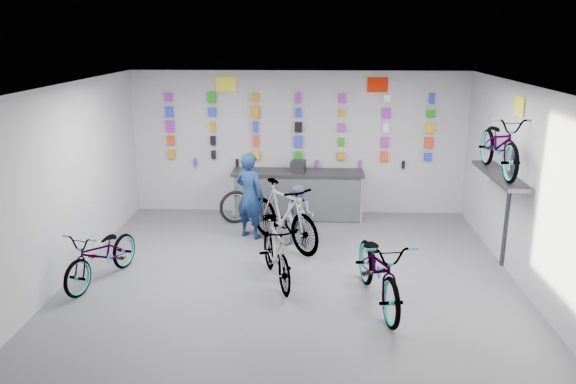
# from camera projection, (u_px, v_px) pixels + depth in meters

# --- Properties ---
(floor) EXTENTS (8.00, 8.00, 0.00)m
(floor) POSITION_uv_depth(u_px,v_px,m) (290.00, 293.00, 8.37)
(floor) COLOR #515156
(floor) RESTS_ON ground
(ceiling) EXTENTS (8.00, 8.00, 0.00)m
(ceiling) POSITION_uv_depth(u_px,v_px,m) (290.00, 90.00, 7.55)
(ceiling) COLOR white
(ceiling) RESTS_ON wall_back
(wall_back) EXTENTS (7.00, 0.00, 7.00)m
(wall_back) POSITION_uv_depth(u_px,v_px,m) (299.00, 143.00, 11.80)
(wall_back) COLOR silver
(wall_back) RESTS_ON floor
(wall_front) EXTENTS (7.00, 0.00, 7.00)m
(wall_front) POSITION_uv_depth(u_px,v_px,m) (267.00, 350.00, 4.11)
(wall_front) COLOR silver
(wall_front) RESTS_ON floor
(wall_left) EXTENTS (0.00, 8.00, 8.00)m
(wall_left) POSITION_uv_depth(u_px,v_px,m) (49.00, 193.00, 8.12)
(wall_left) COLOR silver
(wall_left) RESTS_ON floor
(wall_right) EXTENTS (0.00, 8.00, 8.00)m
(wall_right) POSITION_uv_depth(u_px,v_px,m) (541.00, 200.00, 7.80)
(wall_right) COLOR silver
(wall_right) RESTS_ON floor
(counter) EXTENTS (2.70, 0.66, 1.00)m
(counter) POSITION_uv_depth(u_px,v_px,m) (298.00, 195.00, 11.64)
(counter) COLOR black
(counter) RESTS_ON floor
(merch_wall) EXTENTS (5.58, 0.08, 1.56)m
(merch_wall) POSITION_uv_depth(u_px,v_px,m) (296.00, 129.00, 11.65)
(merch_wall) COLOR #C77E0E
(merch_wall) RESTS_ON wall_back
(wall_bracket) EXTENTS (0.39, 1.90, 2.00)m
(wall_bracket) POSITION_uv_depth(u_px,v_px,m) (501.00, 180.00, 8.97)
(wall_bracket) COLOR #333338
(wall_bracket) RESTS_ON wall_right
(sign_left) EXTENTS (0.42, 0.02, 0.30)m
(sign_left) POSITION_uv_depth(u_px,v_px,m) (226.00, 84.00, 11.51)
(sign_left) COLOR #FFF82C
(sign_left) RESTS_ON wall_back
(sign_right) EXTENTS (0.42, 0.02, 0.30)m
(sign_right) POSITION_uv_depth(u_px,v_px,m) (378.00, 85.00, 11.37)
(sign_right) COLOR red
(sign_right) RESTS_ON wall_back
(sign_side) EXTENTS (0.02, 0.40, 0.30)m
(sign_side) POSITION_uv_depth(u_px,v_px,m) (519.00, 106.00, 8.64)
(sign_side) COLOR #FFF82C
(sign_side) RESTS_ON wall_right
(bike_left) EXTENTS (1.06, 1.80, 0.90)m
(bike_left) POSITION_uv_depth(u_px,v_px,m) (102.00, 254.00, 8.64)
(bike_left) COLOR gray
(bike_left) RESTS_ON floor
(bike_center) EXTENTS (0.94, 1.71, 0.99)m
(bike_center) POSITION_uv_depth(u_px,v_px,m) (276.00, 252.00, 8.61)
(bike_center) COLOR gray
(bike_center) RESTS_ON floor
(bike_right) EXTENTS (1.03, 2.13, 1.07)m
(bike_right) POSITION_uv_depth(u_px,v_px,m) (379.00, 269.00, 7.90)
(bike_right) COLOR gray
(bike_right) RESTS_ON floor
(bike_service) EXTENTS (1.69, 1.89, 1.19)m
(bike_service) POSITION_uv_depth(u_px,v_px,m) (284.00, 215.00, 10.06)
(bike_service) COLOR gray
(bike_service) RESTS_ON floor
(bike_wall) EXTENTS (0.63, 1.80, 0.95)m
(bike_wall) POSITION_uv_depth(u_px,v_px,m) (500.00, 144.00, 8.81)
(bike_wall) COLOR gray
(bike_wall) RESTS_ON wall_bracket
(clerk) EXTENTS (0.71, 0.64, 1.64)m
(clerk) POSITION_uv_depth(u_px,v_px,m) (250.00, 195.00, 10.44)
(clerk) COLOR navy
(clerk) RESTS_ON floor
(customer) EXTENTS (0.64, 0.54, 1.15)m
(customer) POSITION_uv_depth(u_px,v_px,m) (299.00, 217.00, 10.02)
(customer) COLOR slate
(customer) RESTS_ON floor
(spare_wheel) EXTENTS (0.67, 0.38, 0.67)m
(spare_wheel) POSITION_uv_depth(u_px,v_px,m) (236.00, 207.00, 11.38)
(spare_wheel) COLOR black
(spare_wheel) RESTS_ON floor
(register) EXTENTS (0.33, 0.34, 0.22)m
(register) POSITION_uv_depth(u_px,v_px,m) (298.00, 166.00, 11.47)
(register) COLOR black
(register) RESTS_ON counter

